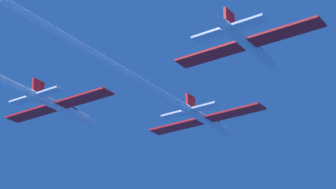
% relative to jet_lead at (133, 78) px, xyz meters
% --- Properties ---
extents(jet_lead, '(19.85, 66.03, 3.29)m').
position_rel_jet_lead_xyz_m(jet_lead, '(0.00, 0.00, 0.00)').
color(jet_lead, white).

